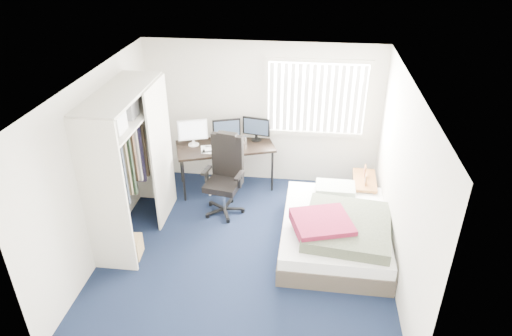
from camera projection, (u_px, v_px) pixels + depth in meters
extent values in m
plane|color=black|center=(246.00, 250.00, 6.58)|extent=(4.20, 4.20, 0.00)
plane|color=silver|center=(262.00, 114.00, 7.81)|extent=(4.00, 0.00, 4.00)
plane|color=silver|center=(213.00, 287.00, 4.15)|extent=(4.00, 0.00, 4.00)
plane|color=silver|center=(100.00, 166.00, 6.19)|extent=(0.00, 4.20, 4.20)
plane|color=silver|center=(401.00, 184.00, 5.77)|extent=(0.00, 4.20, 4.20)
plane|color=white|center=(244.00, 83.00, 5.38)|extent=(4.20, 4.20, 0.00)
cube|color=white|center=(317.00, 98.00, 7.53)|extent=(1.60, 0.02, 1.20)
cube|color=beige|center=(319.00, 60.00, 7.20)|extent=(1.72, 0.06, 0.06)
cube|color=beige|center=(314.00, 133.00, 7.80)|extent=(1.72, 0.06, 0.06)
cube|color=white|center=(317.00, 99.00, 7.47)|extent=(1.60, 0.04, 1.16)
cube|color=beige|center=(104.00, 200.00, 5.71)|extent=(0.60, 0.04, 2.20)
cube|color=beige|center=(151.00, 139.00, 7.28)|extent=(0.60, 0.04, 2.20)
cube|color=beige|center=(119.00, 93.00, 5.96)|extent=(0.60, 1.80, 0.04)
cube|color=beige|center=(123.00, 119.00, 6.15)|extent=(0.56, 1.74, 0.03)
cylinder|color=silver|center=(124.00, 128.00, 6.20)|extent=(0.03, 1.72, 0.03)
cube|color=#26262B|center=(126.00, 160.00, 6.33)|extent=(0.38, 1.10, 0.90)
cube|color=beige|center=(162.00, 153.00, 6.85)|extent=(0.03, 0.90, 2.20)
cube|color=white|center=(108.00, 123.00, 5.69)|extent=(0.38, 0.30, 0.24)
cube|color=gray|center=(123.00, 109.00, 6.13)|extent=(0.34, 0.28, 0.22)
cube|color=black|center=(225.00, 146.00, 7.77)|extent=(1.79, 1.25, 0.04)
cylinder|color=black|center=(184.00, 181.00, 7.55)|extent=(0.04, 0.04, 0.76)
cylinder|color=black|center=(181.00, 163.00, 8.10)|extent=(0.04, 0.04, 0.76)
cylinder|color=black|center=(272.00, 171.00, 7.83)|extent=(0.04, 0.04, 0.76)
cylinder|color=black|center=(264.00, 155.00, 8.38)|extent=(0.04, 0.04, 0.76)
cube|color=white|center=(193.00, 130.00, 7.64)|extent=(0.48, 0.19, 0.36)
cube|color=white|center=(193.00, 130.00, 7.64)|extent=(0.43, 0.15, 0.31)
cube|color=black|center=(227.00, 128.00, 7.76)|extent=(0.46, 0.19, 0.32)
cube|color=#1E2838|center=(227.00, 128.00, 7.76)|extent=(0.41, 0.15, 0.27)
cube|color=black|center=(256.00, 126.00, 7.82)|extent=(0.46, 0.19, 0.32)
cube|color=#1E2838|center=(256.00, 126.00, 7.82)|extent=(0.41, 0.15, 0.27)
cube|color=white|center=(216.00, 149.00, 7.64)|extent=(0.42, 0.26, 0.02)
cube|color=black|center=(236.00, 147.00, 7.69)|extent=(0.09, 0.11, 0.02)
cylinder|color=silver|center=(244.00, 141.00, 7.74)|extent=(0.08, 0.08, 0.16)
cube|color=white|center=(225.00, 145.00, 7.76)|extent=(0.38, 0.36, 0.00)
cube|color=black|center=(224.00, 208.00, 7.41)|extent=(0.72, 0.72, 0.12)
cylinder|color=silver|center=(224.00, 197.00, 7.30)|extent=(0.06, 0.06, 0.41)
cube|color=black|center=(223.00, 185.00, 7.19)|extent=(0.60, 0.60, 0.10)
cube|color=black|center=(228.00, 155.00, 7.19)|extent=(0.52, 0.20, 0.71)
cube|color=black|center=(227.00, 138.00, 7.04)|extent=(0.32, 0.18, 0.16)
cube|color=black|center=(206.00, 170.00, 7.16)|extent=(0.12, 0.29, 0.04)
cube|color=black|center=(239.00, 176.00, 7.01)|extent=(0.12, 0.29, 0.04)
cube|color=white|center=(216.00, 181.00, 7.83)|extent=(0.34, 0.29, 0.03)
cylinder|color=white|center=(210.00, 190.00, 7.82)|extent=(0.04, 0.04, 0.23)
cylinder|color=white|center=(210.00, 185.00, 7.96)|extent=(0.04, 0.04, 0.23)
cylinder|color=white|center=(223.00, 190.00, 7.82)|extent=(0.04, 0.04, 0.23)
cylinder|color=white|center=(223.00, 185.00, 7.97)|extent=(0.04, 0.04, 0.23)
cube|color=brown|center=(365.00, 180.00, 7.39)|extent=(0.39, 0.73, 0.04)
cube|color=brown|center=(355.00, 203.00, 7.25)|extent=(0.04, 0.04, 0.46)
cube|color=brown|center=(354.00, 183.00, 7.80)|extent=(0.04, 0.04, 0.46)
cube|color=brown|center=(373.00, 204.00, 7.21)|extent=(0.04, 0.04, 0.46)
cube|color=brown|center=(370.00, 184.00, 7.76)|extent=(0.04, 0.04, 0.46)
cube|color=brown|center=(366.00, 179.00, 7.19)|extent=(0.03, 0.14, 0.18)
cube|color=brown|center=(365.00, 171.00, 7.43)|extent=(0.03, 0.14, 0.18)
cube|color=#40372E|center=(334.00, 237.00, 6.64)|extent=(1.54, 2.03, 0.26)
cube|color=white|center=(335.00, 225.00, 6.54)|extent=(1.50, 1.99, 0.18)
cube|color=#B7BEAF|center=(335.00, 189.00, 7.09)|extent=(0.61, 0.41, 0.14)
cube|color=#34392B|center=(347.00, 227.00, 6.23)|extent=(1.27, 1.37, 0.18)
cube|color=#5B0F21|center=(322.00, 224.00, 6.14)|extent=(0.92, 0.89, 0.16)
cube|color=tan|center=(127.00, 247.00, 6.40)|extent=(0.42, 0.33, 0.30)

